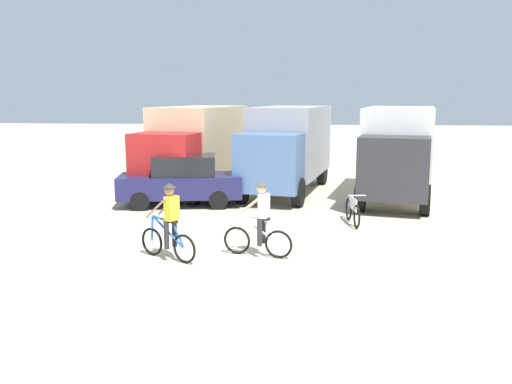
# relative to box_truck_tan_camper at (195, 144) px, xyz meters

# --- Properties ---
(ground_plane) EXTENTS (120.00, 120.00, 0.00)m
(ground_plane) POSITION_rel_box_truck_tan_camper_xyz_m (3.36, -9.67, -1.87)
(ground_plane) COLOR beige
(box_truck_tan_camper) EXTENTS (3.50, 7.05, 3.35)m
(box_truck_tan_camper) POSITION_rel_box_truck_tan_camper_xyz_m (0.00, 0.00, 0.00)
(box_truck_tan_camper) COLOR #CCB78E
(box_truck_tan_camper) RESTS_ON ground
(box_truck_grey_hauler) EXTENTS (3.58, 7.07, 3.35)m
(box_truck_grey_hauler) POSITION_rel_box_truck_tan_camper_xyz_m (3.69, 0.02, 0.00)
(box_truck_grey_hauler) COLOR #9E9EA3
(box_truck_grey_hauler) RESTS_ON ground
(box_truck_white_box) EXTENTS (3.67, 7.08, 3.35)m
(box_truck_white_box) POSITION_rel_box_truck_tan_camper_xyz_m (7.78, -0.94, 0.00)
(box_truck_white_box) COLOR white
(box_truck_white_box) RESTS_ON ground
(sedan_parked) EXTENTS (4.44, 2.44, 1.76)m
(sedan_parked) POSITION_rel_box_truck_tan_camper_xyz_m (0.11, -2.97, -0.99)
(sedan_parked) COLOR #1E1E4C
(sedan_parked) RESTS_ON ground
(cyclist_orange_shirt) EXTENTS (1.52, 0.93, 1.82)m
(cyclist_orange_shirt) POSITION_rel_box_truck_tan_camper_xyz_m (1.26, -9.18, -1.03)
(cyclist_orange_shirt) COLOR black
(cyclist_orange_shirt) RESTS_ON ground
(cyclist_cowboy_hat) EXTENTS (1.69, 0.62, 1.82)m
(cyclist_cowboy_hat) POSITION_rel_box_truck_tan_camper_xyz_m (3.33, -8.73, -1.03)
(cyclist_cowboy_hat) COLOR black
(cyclist_cowboy_hat) RESTS_ON ground
(bicycle_spare) EXTENTS (0.50, 1.72, 0.97)m
(bicycle_spare) POSITION_rel_box_truck_tan_camper_xyz_m (5.81, -5.21, -1.48)
(bicycle_spare) COLOR black
(bicycle_spare) RESTS_ON ground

